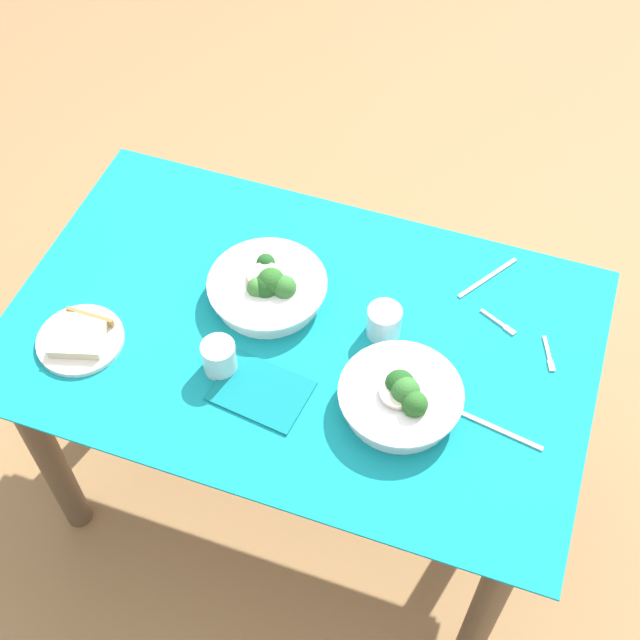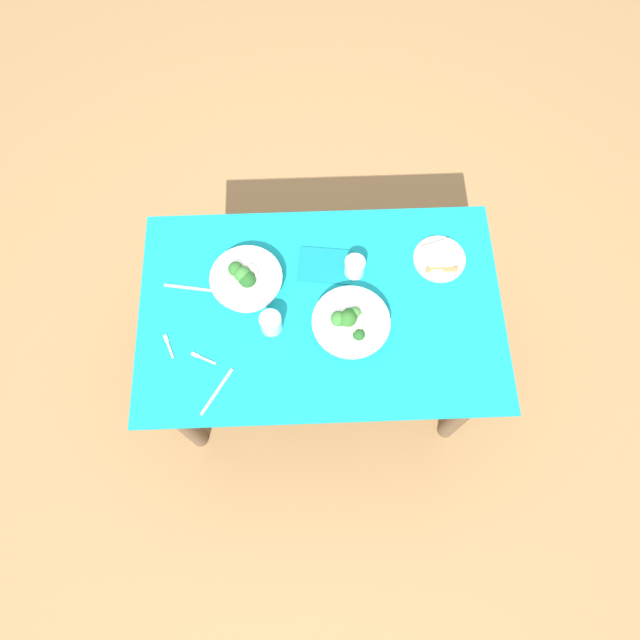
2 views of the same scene
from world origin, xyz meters
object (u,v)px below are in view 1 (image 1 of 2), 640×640
water_glass_center (219,357)px  napkin_folded_upper (261,391)px  fork_by_far_bowl (549,355)px  broccoli_bowl_far (401,397)px  fork_by_near_bowl (499,323)px  water_glass_side (384,322)px  table_knife_right (494,427)px  table_knife_left (488,278)px  bread_side_plate (80,338)px  broccoli_bowl_near (268,288)px

water_glass_center → napkin_folded_upper: water_glass_center is taller
fork_by_far_bowl → broccoli_bowl_far: bearing=-71.5°
fork_by_near_bowl → napkin_folded_upper: bearing=-116.2°
water_glass_side → fork_by_far_bowl: bearing=-171.1°
water_glass_side → table_knife_right: water_glass_side is taller
fork_by_near_bowl → napkin_folded_upper: (0.45, 0.35, 0.00)m
fork_by_near_bowl → table_knife_left: 0.14m
bread_side_plate → napkin_folded_upper: bearing=-178.9°
table_knife_left → table_knife_right: bearing=47.2°
water_glass_center → fork_by_far_bowl: water_glass_center is taller
broccoli_bowl_far → bread_side_plate: size_ratio=1.35×
bread_side_plate → fork_by_far_bowl: size_ratio=2.14×
fork_by_far_bowl → table_knife_right: bearing=-40.6°
broccoli_bowl_far → broccoli_bowl_near: (0.37, -0.19, -0.00)m
water_glass_center → table_knife_left: 0.67m
bread_side_plate → fork_by_far_bowl: bread_side_plate is taller
broccoli_bowl_near → table_knife_right: 0.60m
bread_side_plate → broccoli_bowl_near: bearing=-143.9°
bread_side_plate → fork_by_near_bowl: bearing=-157.8°
fork_by_near_bowl → water_glass_side: bearing=-130.0°
bread_side_plate → water_glass_side: (-0.63, -0.25, 0.03)m
water_glass_side → water_glass_center: bearing=34.2°
table_knife_left → broccoli_bowl_near: bearing=-31.7°
broccoli_bowl_far → table_knife_right: 0.20m
water_glass_center → napkin_folded_upper: bearing=164.4°
broccoli_bowl_near → table_knife_left: (-0.47, -0.22, -0.03)m
water_glass_side → fork_by_near_bowl: 0.27m
table_knife_right → water_glass_center: bearing=13.9°
water_glass_side → napkin_folded_upper: size_ratio=0.39×
bread_side_plate → table_knife_right: (-0.93, -0.09, -0.01)m
broccoli_bowl_far → napkin_folded_upper: 0.30m
broccoli_bowl_far → bread_side_plate: bearing=5.7°
fork_by_near_bowl → water_glass_center: bearing=-124.2°
table_knife_left → napkin_folded_upper: size_ratio=0.94×
broccoli_bowl_far → table_knife_left: broccoli_bowl_far is taller
broccoli_bowl_far → table_knife_right: bearing=-176.2°
fork_by_near_bowl → napkin_folded_upper: napkin_folded_upper is taller
broccoli_bowl_near → napkin_folded_upper: broccoli_bowl_near is taller
napkin_folded_upper → water_glass_center: bearing=-15.6°
broccoli_bowl_far → broccoli_bowl_near: bearing=-26.5°
fork_by_near_bowl → table_knife_right: (-0.05, 0.27, -0.00)m
broccoli_bowl_far → water_glass_side: size_ratio=3.39×
bread_side_plate → table_knife_left: bearing=-149.7°
water_glass_side → fork_by_near_bowl: water_glass_side is taller
water_glass_center → napkin_folded_upper: 0.12m
fork_by_near_bowl → napkin_folded_upper: 0.57m
broccoli_bowl_near → water_glass_side: 0.28m
fork_by_far_bowl → table_knife_left: same height
water_glass_side → fork_by_far_bowl: (-0.37, -0.06, -0.04)m
bread_side_plate → table_knife_left: size_ratio=1.04×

